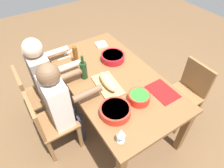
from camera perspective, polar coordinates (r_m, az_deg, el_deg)
name	(u,v)px	position (r m, az deg, el deg)	size (l,w,h in m)	color
ground_plane	(112,116)	(2.75, 0.00, -9.44)	(8.00, 8.00, 0.00)	brown
dining_table	(112,82)	(2.25, 0.00, 0.51)	(1.74, 0.96, 0.74)	brown
chair_near_left	(188,91)	(2.57, 21.27, -1.88)	(0.40, 0.40, 0.85)	olive
chair_far_right	(35,94)	(2.53, -21.62, -2.84)	(0.40, 0.40, 0.85)	olive
diner_far_right	(46,76)	(2.41, -18.88, 2.33)	(0.41, 0.53, 1.20)	#2D2D38
chair_far_center	(48,122)	(2.21, -18.09, -10.60)	(0.40, 0.40, 0.85)	olive
diner_far_center	(61,102)	(2.06, -14.67, -5.10)	(0.41, 0.53, 1.20)	#2D2D38
serving_bowl_pasta	(113,57)	(2.41, 0.22, 7.95)	(0.29, 0.29, 0.08)	#B21923
serving_bowl_greens	(139,97)	(1.93, 7.94, -3.84)	(0.22, 0.22, 0.09)	red
serving_bowl_salad	(115,111)	(1.81, 0.97, -7.77)	(0.29, 0.29, 0.08)	red
cutting_board	(108,85)	(2.09, -1.30, -0.35)	(0.40, 0.22, 0.02)	tan
bread_loaf	(107,81)	(2.05, -1.33, 0.74)	(0.32, 0.11, 0.09)	tan
wine_bottle	(84,70)	(2.14, -8.31, 4.10)	(0.08, 0.08, 0.29)	#193819
beer_bottle	(75,55)	(2.38, -10.64, 8.44)	(0.06, 0.06, 0.22)	brown
wine_glass	(121,133)	(1.60, 2.65, -14.15)	(0.08, 0.08, 0.17)	silver
placemat_near_left	(163,92)	(2.10, 14.56, -2.16)	(0.32, 0.23, 0.01)	maroon
fork_far_right	(64,58)	(2.54, -13.86, 7.38)	(0.02, 0.17, 0.01)	silver
carving_knife	(71,51)	(2.65, -11.95, 9.50)	(0.23, 0.02, 0.01)	silver
napkin_stack	(101,45)	(2.70, -3.18, 11.46)	(0.14, 0.14, 0.02)	white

